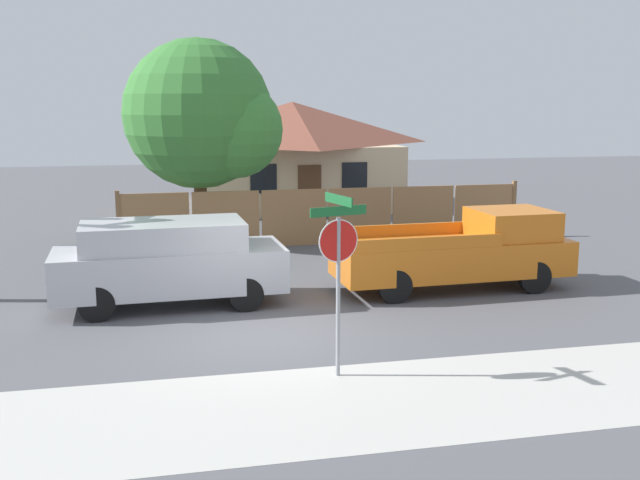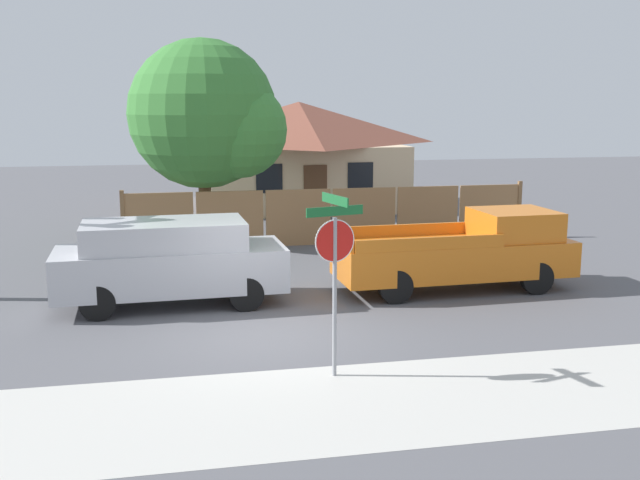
% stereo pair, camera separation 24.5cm
% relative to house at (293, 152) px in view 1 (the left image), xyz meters
% --- Properties ---
extents(ground_plane, '(80.00, 80.00, 0.00)m').
position_rel_house_xyz_m(ground_plane, '(-3.81, -17.67, -2.26)').
color(ground_plane, '#56565B').
extents(sidewalk_strip, '(36.00, 3.20, 0.01)m').
position_rel_house_xyz_m(sidewalk_strip, '(-3.81, -21.27, -2.26)').
color(sidewalk_strip, beige).
rests_on(sidewalk_strip, ground).
extents(wooden_fence, '(12.67, 0.12, 1.84)m').
position_rel_house_xyz_m(wooden_fence, '(-0.58, -9.00, -1.39)').
color(wooden_fence, '#997047').
rests_on(wooden_fence, ground).
extents(house, '(8.49, 7.62, 4.36)m').
position_rel_house_xyz_m(house, '(0.00, 0.00, 0.00)').
color(house, beige).
rests_on(house, ground).
extents(oak_tree, '(4.81, 4.58, 6.30)m').
position_rel_house_xyz_m(oak_tree, '(-4.17, -7.96, 1.64)').
color(oak_tree, brown).
rests_on(oak_tree, ground).
extents(red_suv, '(4.97, 2.10, 1.86)m').
position_rel_house_xyz_m(red_suv, '(-5.56, -15.17, -1.25)').
color(red_suv, '#B7B7BC').
rests_on(red_suv, ground).
extents(orange_pickup, '(5.60, 2.05, 1.85)m').
position_rel_house_xyz_m(orange_pickup, '(1.25, -15.16, -1.36)').
color(orange_pickup, orange).
rests_on(orange_pickup, ground).
extents(stop_sign, '(0.96, 0.87, 2.96)m').
position_rel_house_xyz_m(stop_sign, '(-3.00, -20.09, -0.25)').
color(stop_sign, gray).
rests_on(stop_sign, ground).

